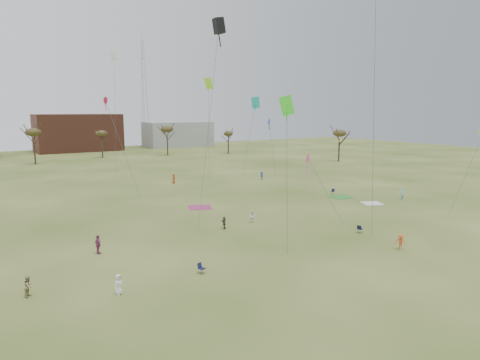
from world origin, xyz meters
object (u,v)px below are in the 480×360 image
radio_tower (144,94)px  flyer_near_left (119,284)px  camp_chair_left (202,270)px  camp_chair_right (332,193)px  camp_chair_center (360,230)px

radio_tower → flyer_near_left: bearing=-110.8°
flyer_near_left → radio_tower: (46.98, 123.35, 18.45)m
camp_chair_left → camp_chair_right: size_ratio=1.00×
flyer_near_left → camp_chair_right: size_ratio=1.74×
radio_tower → camp_chair_right: bearing=-93.9°
flyer_near_left → camp_chair_left: 6.95m
camp_chair_center → radio_tower: bearing=-28.6°
flyer_near_left → radio_tower: radio_tower is taller
camp_chair_left → camp_chair_right: bearing=3.2°
camp_chair_left → radio_tower: (40.06, 123.00, 18.95)m
camp_chair_center → radio_tower: 124.87m
camp_chair_center → radio_tower: radio_tower is taller
camp_chair_right → radio_tower: radio_tower is taller
camp_chair_center → camp_chair_right: same height
flyer_near_left → camp_chair_right: flyer_near_left is taller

